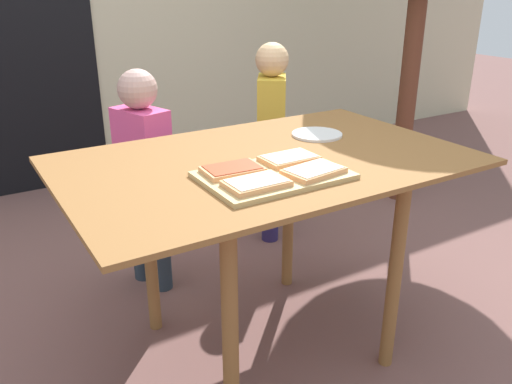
% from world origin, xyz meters
% --- Properties ---
extents(ground_plane, '(16.00, 16.00, 0.00)m').
position_xyz_m(ground_plane, '(0.00, 0.00, 0.00)').
color(ground_plane, brown).
extents(house_door, '(0.90, 0.02, 2.00)m').
position_xyz_m(house_door, '(-0.41, 2.20, 1.00)').
color(house_door, black).
rests_on(house_door, ground).
extents(dining_table, '(1.38, 0.87, 0.77)m').
position_xyz_m(dining_table, '(0.00, 0.00, 0.67)').
color(dining_table, brown).
rests_on(dining_table, ground).
extents(cutting_board, '(0.44, 0.30, 0.02)m').
position_xyz_m(cutting_board, '(-0.08, -0.17, 0.78)').
color(cutting_board, tan).
rests_on(cutting_board, dining_table).
extents(pizza_slice_near_right, '(0.19, 0.14, 0.02)m').
position_xyz_m(pizza_slice_near_right, '(0.02, -0.24, 0.80)').
color(pizza_slice_near_right, tan).
rests_on(pizza_slice_near_right, cutting_board).
extents(pizza_slice_near_left, '(0.18, 0.12, 0.02)m').
position_xyz_m(pizza_slice_near_left, '(-0.18, -0.24, 0.80)').
color(pizza_slice_near_left, tan).
rests_on(pizza_slice_near_left, cutting_board).
extents(pizza_slice_far_right, '(0.18, 0.12, 0.02)m').
position_xyz_m(pizza_slice_far_right, '(0.02, -0.10, 0.80)').
color(pizza_slice_far_right, tan).
rests_on(pizza_slice_far_right, cutting_board).
extents(pizza_slice_far_left, '(0.19, 0.13, 0.02)m').
position_xyz_m(pizza_slice_far_left, '(-0.19, -0.10, 0.80)').
color(pizza_slice_far_left, tan).
rests_on(pizza_slice_far_left, cutting_board).
extents(plate_white_right, '(0.20, 0.20, 0.01)m').
position_xyz_m(plate_white_right, '(0.32, 0.13, 0.78)').
color(plate_white_right, silver).
rests_on(plate_white_right, dining_table).
extents(child_left, '(0.21, 0.27, 1.00)m').
position_xyz_m(child_left, '(-0.21, 0.66, 0.57)').
color(child_left, '#28343F').
rests_on(child_left, ground).
extents(child_right, '(0.25, 0.28, 1.05)m').
position_xyz_m(child_right, '(0.54, 0.81, 0.60)').
color(child_right, '#2A2151').
rests_on(child_right, ground).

